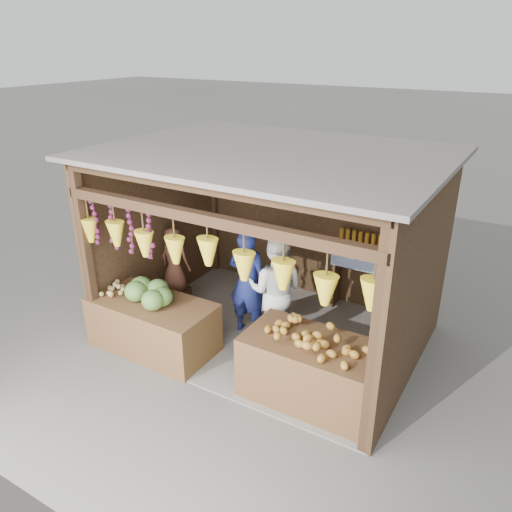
{
  "coord_description": "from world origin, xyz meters",
  "views": [
    {
      "loc": [
        3.0,
        -5.41,
        3.93
      ],
      "look_at": [
        -0.17,
        -0.1,
        1.23
      ],
      "focal_mm": 35.0,
      "sensor_mm": 36.0,
      "label": 1
    }
  ],
  "objects_px": {
    "counter_right": "(310,370)",
    "vendor_seated": "(175,259)",
    "man_standing": "(248,282)",
    "counter_left": "(153,325)",
    "woman_standing": "(276,290)"
  },
  "relations": [
    {
      "from": "counter_right",
      "to": "vendor_seated",
      "type": "xyz_separation_m",
      "value": [
        -2.77,
        0.96,
        0.43
      ]
    },
    {
      "from": "man_standing",
      "to": "vendor_seated",
      "type": "height_order",
      "value": "man_standing"
    },
    {
      "from": "counter_left",
      "to": "counter_right",
      "type": "relative_size",
      "value": 1.1
    },
    {
      "from": "man_standing",
      "to": "counter_right",
      "type": "bearing_deg",
      "value": 144.62
    },
    {
      "from": "woman_standing",
      "to": "counter_right",
      "type": "bearing_deg",
      "value": 123.1
    },
    {
      "from": "counter_right",
      "to": "woman_standing",
      "type": "xyz_separation_m",
      "value": [
        -0.93,
        0.84,
        0.42
      ]
    },
    {
      "from": "counter_left",
      "to": "woman_standing",
      "type": "relative_size",
      "value": 1.05
    },
    {
      "from": "counter_right",
      "to": "man_standing",
      "type": "relative_size",
      "value": 0.96
    },
    {
      "from": "man_standing",
      "to": "woman_standing",
      "type": "height_order",
      "value": "woman_standing"
    },
    {
      "from": "counter_left",
      "to": "vendor_seated",
      "type": "xyz_separation_m",
      "value": [
        -0.47,
        1.08,
        0.46
      ]
    },
    {
      "from": "man_standing",
      "to": "woman_standing",
      "type": "distance_m",
      "value": 0.46
    },
    {
      "from": "counter_right",
      "to": "man_standing",
      "type": "bearing_deg",
      "value": 147.8
    },
    {
      "from": "vendor_seated",
      "to": "counter_left",
      "type": "bearing_deg",
      "value": 108.99
    },
    {
      "from": "counter_right",
      "to": "woman_standing",
      "type": "bearing_deg",
      "value": 137.79
    },
    {
      "from": "counter_right",
      "to": "vendor_seated",
      "type": "height_order",
      "value": "vendor_seated"
    }
  ]
}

